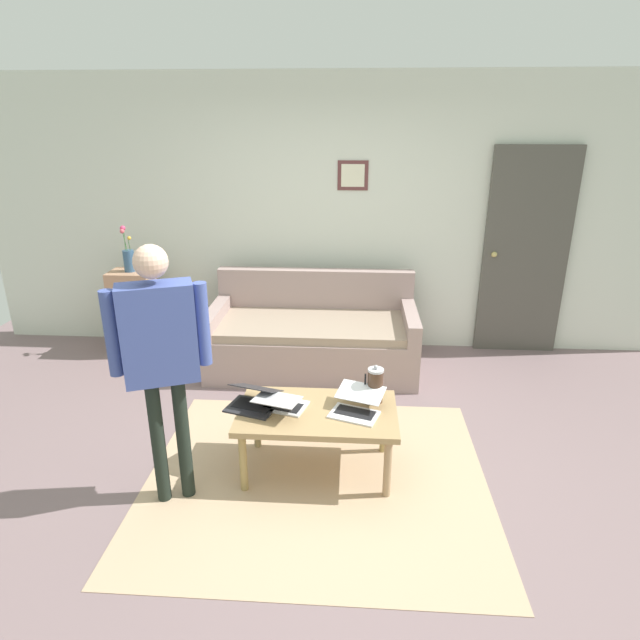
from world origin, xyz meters
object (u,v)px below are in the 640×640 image
at_px(couch, 313,337).
at_px(flower_vase, 129,258).
at_px(laptop_right, 253,400).
at_px(french_press, 375,385).
at_px(interior_door, 525,254).
at_px(laptop_left, 282,403).
at_px(side_shelf, 136,312).
at_px(laptop_center, 356,406).
at_px(person_standing, 160,346).
at_px(coffee_table, 317,417).

distance_m(couch, flower_vase, 1.97).
distance_m(laptop_right, french_press, 0.82).
bearing_deg(french_press, interior_door, -126.53).
distance_m(couch, laptop_left, 1.66).
bearing_deg(couch, laptop_right, 80.51).
bearing_deg(side_shelf, flower_vase, 26.86).
bearing_deg(laptop_center, side_shelf, -40.20).
relative_size(laptop_right, person_standing, 0.24).
height_order(side_shelf, flower_vase, flower_vase).
relative_size(couch, side_shelf, 2.25).
xyz_separation_m(coffee_table, laptop_center, (-0.26, 0.01, 0.09)).
relative_size(laptop_left, laptop_center, 0.97).
bearing_deg(flower_vase, side_shelf, -153.14).
bearing_deg(coffee_table, laptop_left, 1.00).
xyz_separation_m(laptop_left, french_press, (-0.61, -0.15, 0.08)).
bearing_deg(coffee_table, interior_door, -130.84).
height_order(laptop_center, side_shelf, side_shelf).
xyz_separation_m(laptop_center, person_standing, (1.13, 0.33, 0.54)).
bearing_deg(laptop_left, person_standing, 27.59).
relative_size(coffee_table, side_shelf, 1.22).
distance_m(laptop_center, laptop_right, 0.69).
bearing_deg(interior_door, couch, 15.21).
height_order(interior_door, person_standing, interior_door).
xyz_separation_m(flower_vase, person_standing, (-1.11, 2.23, 0.05)).
xyz_separation_m(couch, coffee_table, (-0.16, 1.64, 0.11)).
height_order(laptop_left, side_shelf, side_shelf).
bearing_deg(french_press, person_standing, 21.12).
relative_size(couch, french_press, 7.13).
xyz_separation_m(couch, flower_vase, (1.83, -0.24, 0.69)).
relative_size(coffee_table, laptop_center, 2.60).
distance_m(couch, laptop_center, 1.71).
distance_m(interior_door, laptop_right, 3.23).
bearing_deg(interior_door, laptop_center, 53.28).
height_order(couch, laptop_left, couch).
xyz_separation_m(french_press, side_shelf, (2.36, -1.74, -0.16)).
bearing_deg(laptop_left, coffee_table, -179.00).
relative_size(interior_door, couch, 1.06).
distance_m(coffee_table, person_standing, 1.14).
xyz_separation_m(interior_door, person_standing, (2.78, 2.54, 0.02)).
relative_size(interior_door, side_shelf, 2.38).
height_order(couch, flower_vase, flower_vase).
height_order(side_shelf, person_standing, person_standing).
xyz_separation_m(couch, laptop_right, (0.27, 1.62, 0.20)).
bearing_deg(person_standing, french_press, -158.88).
bearing_deg(french_press, laptop_right, 8.43).
bearing_deg(interior_door, laptop_right, 43.02).
relative_size(couch, laptop_right, 5.02).
xyz_separation_m(couch, laptop_center, (-0.41, 1.65, 0.20)).
bearing_deg(laptop_left, interior_door, -134.09).
xyz_separation_m(laptop_right, french_press, (-0.81, -0.12, 0.08)).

